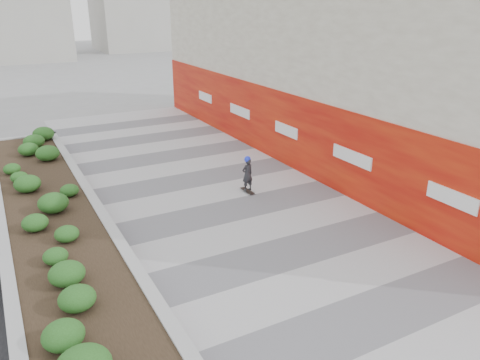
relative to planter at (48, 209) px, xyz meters
name	(u,v)px	position (x,y,z in m)	size (l,w,h in m)	color
ground	(331,285)	(5.50, -7.00, -0.42)	(160.00, 160.00, 0.00)	gray
walkway	(267,234)	(5.50, -4.00, -0.41)	(8.00, 36.00, 0.01)	#A8A8AD
building	(334,61)	(12.48, 1.98, 3.56)	(6.04, 24.08, 8.00)	#B8AB9D
planter	(48,209)	(0.00, 0.00, 0.00)	(3.00, 18.00, 0.90)	#9E9EA0
manhole_cover	(281,230)	(6.00, -4.00, -0.42)	(0.44, 0.44, 0.01)	#595654
skateboarder	(247,174)	(6.57, -0.89, 0.27)	(0.48, 0.73, 1.36)	beige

